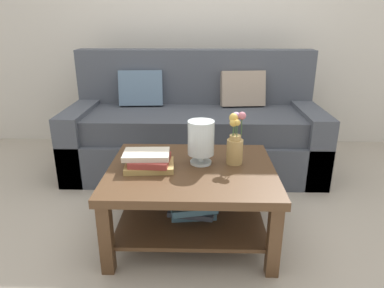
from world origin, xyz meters
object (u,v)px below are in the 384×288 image
coffee_table (192,188)px  glass_hurricane_vase (201,139)px  flower_pitcher (235,142)px  book_stack_main (149,161)px  couch (194,130)px

coffee_table → glass_hurricane_vase: 0.31m
coffee_table → flower_pitcher: size_ratio=3.06×
book_stack_main → flower_pitcher: flower_pitcher is taller
book_stack_main → couch: bearing=77.4°
couch → book_stack_main: size_ratio=7.12×
couch → flower_pitcher: 1.10m
book_stack_main → flower_pitcher: (0.52, 0.09, 0.09)m
coffee_table → flower_pitcher: bearing=17.4°
couch → flower_pitcher: bearing=-75.3°
couch → coffee_table: size_ratio=2.19×
couch → glass_hurricane_vase: size_ratio=8.07×
flower_pitcher → book_stack_main: bearing=-169.9°
couch → book_stack_main: 1.17m
couch → flower_pitcher: couch is taller
couch → coffee_table: couch is taller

